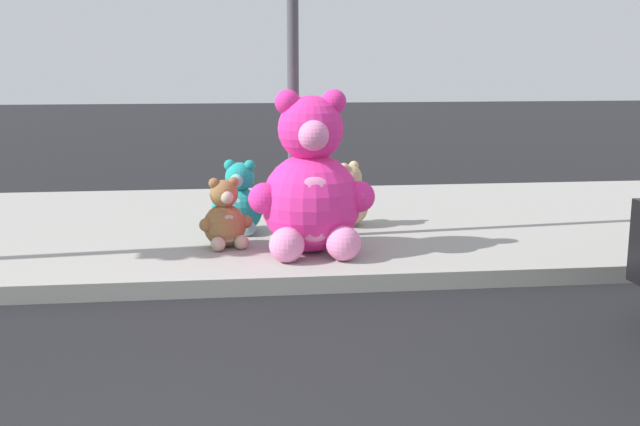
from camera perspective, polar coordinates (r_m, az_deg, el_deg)
The scene contains 6 objects.
sidewalk at distance 8.42m, azimuth -9.17°, elevation -1.23°, with size 28.00×4.40×0.15m, color #9E9B93.
sign_pole at distance 7.44m, azimuth -1.99°, elevation 11.04°, with size 0.56×0.11×3.20m.
plush_pink_large at distance 6.95m, azimuth -0.64°, elevation 1.80°, with size 1.13×0.98×1.46m.
plush_brown at distance 7.26m, azimuth -6.95°, elevation -0.47°, with size 0.49×0.46×0.65m.
plush_tan at distance 8.14m, azimuth 1.99°, elevation 0.95°, with size 0.48×0.48×0.67m.
plush_teal at distance 7.86m, azimuth -5.89°, elevation 0.70°, with size 0.55×0.52×0.73m.
Camera 1 is at (0.38, -3.01, 1.88)m, focal length 43.78 mm.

